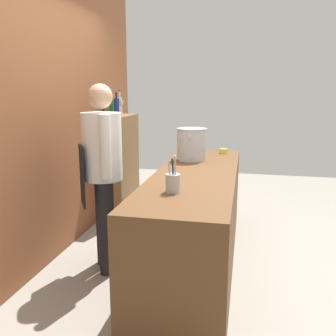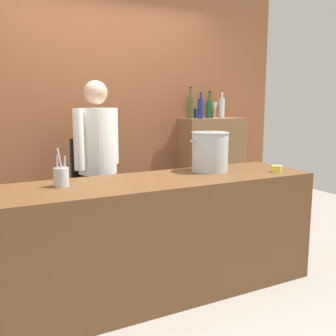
{
  "view_description": "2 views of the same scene",
  "coord_description": "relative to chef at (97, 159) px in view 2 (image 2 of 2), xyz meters",
  "views": [
    {
      "loc": [
        -3.12,
        -0.41,
        1.6
      ],
      "look_at": [
        0.06,
        0.27,
        0.91
      ],
      "focal_mm": 38.81,
      "sensor_mm": 36.0,
      "label": 1
    },
    {
      "loc": [
        -1.25,
        -2.57,
        1.46
      ],
      "look_at": [
        0.3,
        0.4,
        0.9
      ],
      "focal_mm": 41.58,
      "sensor_mm": 36.0,
      "label": 2
    }
  ],
  "objects": [
    {
      "name": "stockpot_large",
      "position": [
        0.76,
        -0.67,
        0.1
      ],
      "size": [
        0.37,
        0.31,
        0.33
      ],
      "color": "#B7BABF",
      "rests_on": "prep_counter"
    },
    {
      "name": "chef",
      "position": [
        0.0,
        0.0,
        0.0
      ],
      "size": [
        0.47,
        0.41,
        1.66
      ],
      "rotation": [
        0.0,
        0.0,
        3.65
      ],
      "color": "black",
      "rests_on": "ground_plane"
    },
    {
      "name": "butter_jar",
      "position": [
        1.23,
        -0.97,
        -0.04
      ],
      "size": [
        0.09,
        0.09,
        0.05
      ],
      "primitive_type": "cylinder",
      "color": "yellow",
      "rests_on": "prep_counter"
    },
    {
      "name": "spice_tin_navy",
      "position": [
        1.35,
        0.48,
        0.38
      ],
      "size": [
        0.07,
        0.07,
        0.11
      ],
      "primitive_type": "cube",
      "color": "navy",
      "rests_on": "bar_cabinet"
    },
    {
      "name": "wine_bottle_olive",
      "position": [
        1.23,
        0.43,
        0.46
      ],
      "size": [
        0.07,
        0.07,
        0.35
      ],
      "color": "#475123",
      "rests_on": "bar_cabinet"
    },
    {
      "name": "prep_counter",
      "position": [
        0.22,
        -0.8,
        -0.51
      ],
      "size": [
        2.5,
        0.7,
        0.9
      ],
      "primitive_type": "cube",
      "color": "brown",
      "rests_on": "ground_plane"
    },
    {
      "name": "utensil_crock",
      "position": [
        -0.48,
        -0.72,
        0.01
      ],
      "size": [
        0.1,
        0.1,
        0.27
      ],
      "color": "#B7BABF",
      "rests_on": "prep_counter"
    },
    {
      "name": "wine_bottle_cobalt",
      "position": [
        1.3,
        0.32,
        0.44
      ],
      "size": [
        0.06,
        0.06,
        0.29
      ],
      "color": "navy",
      "rests_on": "bar_cabinet"
    },
    {
      "name": "brick_back_panel",
      "position": [
        0.22,
        0.6,
        0.54
      ],
      "size": [
        4.4,
        0.1,
        3.0
      ],
      "primitive_type": "cube",
      "color": "brown",
      "rests_on": "ground_plane"
    },
    {
      "name": "ground_plane",
      "position": [
        0.22,
        -0.8,
        -0.96
      ],
      "size": [
        8.0,
        8.0,
        0.0
      ],
      "primitive_type": "plane",
      "color": "gray"
    },
    {
      "name": "bar_cabinet",
      "position": [
        1.51,
        0.39,
        -0.32
      ],
      "size": [
        0.76,
        0.32,
        1.29
      ],
      "primitive_type": "cube",
      "color": "brown",
      "rests_on": "ground_plane"
    },
    {
      "name": "wine_bottle_green",
      "position": [
        1.52,
        0.48,
        0.44
      ],
      "size": [
        0.08,
        0.08,
        0.3
      ],
      "color": "#1E592D",
      "rests_on": "bar_cabinet"
    },
    {
      "name": "wine_glass_tall",
      "position": [
        1.49,
        0.33,
        0.46
      ],
      "size": [
        0.07,
        0.07,
        0.18
      ],
      "color": "silver",
      "rests_on": "bar_cabinet"
    },
    {
      "name": "wine_bottle_clear",
      "position": [
        1.64,
        0.41,
        0.45
      ],
      "size": [
        0.06,
        0.06,
        0.31
      ],
      "color": "silver",
      "rests_on": "bar_cabinet"
    }
  ]
}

